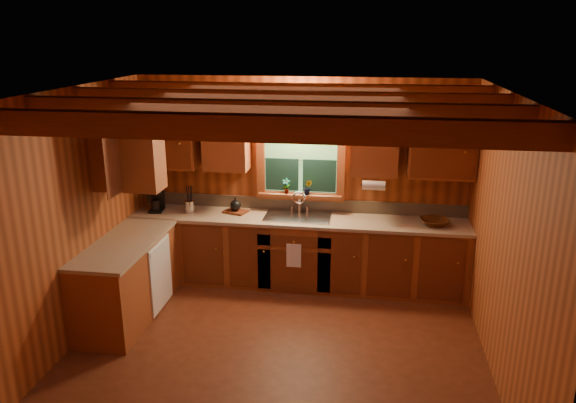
% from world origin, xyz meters
% --- Properties ---
extents(room, '(4.20, 4.20, 4.20)m').
position_xyz_m(room, '(0.00, 0.00, 1.30)').
color(room, '#592915').
rests_on(room, ground).
extents(ceiling_beams, '(4.20, 2.54, 0.18)m').
position_xyz_m(ceiling_beams, '(0.00, 0.00, 2.49)').
color(ceiling_beams, brown).
rests_on(ceiling_beams, room).
extents(base_cabinets, '(4.20, 2.22, 0.86)m').
position_xyz_m(base_cabinets, '(-0.49, 1.28, 0.43)').
color(base_cabinets, brown).
rests_on(base_cabinets, ground).
extents(countertop, '(4.20, 2.24, 0.04)m').
position_xyz_m(countertop, '(-0.48, 1.29, 0.88)').
color(countertop, tan).
rests_on(countertop, base_cabinets).
extents(backsplash, '(4.20, 0.02, 0.16)m').
position_xyz_m(backsplash, '(0.00, 1.89, 0.98)').
color(backsplash, tan).
rests_on(backsplash, room).
extents(dishwasher_panel, '(0.02, 0.60, 0.80)m').
position_xyz_m(dishwasher_panel, '(-1.47, 0.68, 0.43)').
color(dishwasher_panel, white).
rests_on(dishwasher_panel, base_cabinets).
extents(upper_cabinets, '(4.19, 1.77, 0.78)m').
position_xyz_m(upper_cabinets, '(-0.56, 1.42, 1.84)').
color(upper_cabinets, brown).
rests_on(upper_cabinets, room).
extents(window, '(1.12, 0.08, 1.00)m').
position_xyz_m(window, '(0.00, 1.87, 1.53)').
color(window, brown).
rests_on(window, room).
extents(window_sill, '(1.06, 0.14, 0.04)m').
position_xyz_m(window_sill, '(0.00, 1.82, 1.12)').
color(window_sill, brown).
rests_on(window_sill, room).
extents(wall_sconce, '(0.45, 0.21, 0.17)m').
position_xyz_m(wall_sconce, '(0.00, 1.75, 2.16)').
color(wall_sconce, black).
rests_on(wall_sconce, room).
extents(paper_towel_roll, '(0.27, 0.11, 0.11)m').
position_xyz_m(paper_towel_roll, '(0.92, 1.53, 1.37)').
color(paper_towel_roll, white).
rests_on(paper_towel_roll, upper_cabinets).
extents(dish_towel, '(0.18, 0.01, 0.30)m').
position_xyz_m(dish_towel, '(0.00, 1.26, 0.52)').
color(dish_towel, white).
rests_on(dish_towel, base_cabinets).
extents(sink, '(0.82, 0.48, 0.43)m').
position_xyz_m(sink, '(0.00, 1.60, 0.86)').
color(sink, silver).
rests_on(sink, countertop).
extents(coffee_maker, '(0.17, 0.22, 0.30)m').
position_xyz_m(coffee_maker, '(-1.83, 1.58, 1.05)').
color(coffee_maker, black).
rests_on(coffee_maker, countertop).
extents(utensil_crock, '(0.13, 0.13, 0.36)m').
position_xyz_m(utensil_crock, '(-1.39, 1.58, 0.99)').
color(utensil_crock, silver).
rests_on(utensil_crock, countertop).
extents(cutting_board, '(0.33, 0.28, 0.03)m').
position_xyz_m(cutting_board, '(-0.81, 1.67, 0.91)').
color(cutting_board, '#5F2914').
rests_on(cutting_board, countertop).
extents(teakettle, '(0.14, 0.14, 0.18)m').
position_xyz_m(teakettle, '(-0.81, 1.67, 1.00)').
color(teakettle, black).
rests_on(teakettle, cutting_board).
extents(wicker_basket, '(0.39, 0.39, 0.08)m').
position_xyz_m(wicker_basket, '(1.66, 1.55, 0.94)').
color(wicker_basket, '#48230C').
rests_on(wicker_basket, countertop).
extents(potted_plant_left, '(0.11, 0.07, 0.20)m').
position_xyz_m(potted_plant_left, '(-0.18, 1.81, 1.24)').
color(potted_plant_left, '#5F2914').
rests_on(potted_plant_left, window_sill).
extents(potted_plant_right, '(0.12, 0.10, 0.20)m').
position_xyz_m(potted_plant_right, '(0.10, 1.79, 1.24)').
color(potted_plant_right, '#5F2914').
rests_on(potted_plant_right, window_sill).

